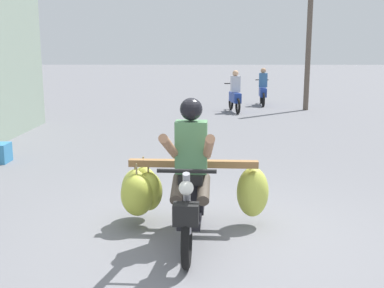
{
  "coord_description": "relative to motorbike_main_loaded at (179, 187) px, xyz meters",
  "views": [
    {
      "loc": [
        -0.1,
        -4.9,
        2.08
      ],
      "look_at": [
        -0.18,
        0.94,
        0.9
      ],
      "focal_mm": 44.0,
      "sensor_mm": 36.0,
      "label": 1
    }
  ],
  "objects": [
    {
      "name": "motorbike_main_loaded",
      "position": [
        0.0,
        0.0,
        0.0
      ],
      "size": [
        1.8,
        1.84,
        1.58
      ],
      "color": "black",
      "rests_on": "ground"
    },
    {
      "name": "ground_plane",
      "position": [
        0.32,
        -0.28,
        -0.53
      ],
      "size": [
        120.0,
        120.0,
        0.0
      ],
      "primitive_type": "plane",
      "color": "slate"
    },
    {
      "name": "motorbike_distant_ahead_left",
      "position": [
        2.63,
        12.52,
        0.04
      ],
      "size": [
        0.5,
        1.62,
        1.4
      ],
      "color": "black",
      "rests_on": "ground"
    },
    {
      "name": "utility_pole",
      "position": [
        3.96,
        11.18,
        2.18
      ],
      "size": [
        0.18,
        0.18,
        5.43
      ],
      "primitive_type": "cylinder",
      "color": "brown",
      "rests_on": "ground"
    },
    {
      "name": "motorbike_distant_ahead_right",
      "position": [
        1.44,
        10.56,
        0.04
      ],
      "size": [
        0.51,
        1.62,
        1.4
      ],
      "color": "black",
      "rests_on": "ground"
    }
  ]
}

